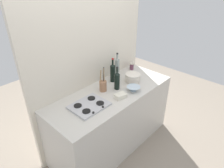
% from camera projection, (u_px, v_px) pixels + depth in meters
% --- Properties ---
extents(ground_plane, '(6.00, 6.00, 0.00)m').
position_uv_depth(ground_plane, '(112.00, 142.00, 3.06)').
color(ground_plane, gray).
rests_on(ground_plane, ground).
extents(counter_block, '(1.80, 0.70, 0.90)m').
position_uv_depth(counter_block, '(112.00, 119.00, 2.84)').
color(counter_block, beige).
rests_on(counter_block, ground).
extents(backsplash_panel, '(1.90, 0.06, 2.42)m').
position_uv_depth(backsplash_panel, '(91.00, 62.00, 2.69)').
color(backsplash_panel, beige).
rests_on(backsplash_panel, ground).
extents(stovetop_hob, '(0.42, 0.34, 0.04)m').
position_uv_depth(stovetop_hob, '(89.00, 105.00, 2.33)').
color(stovetop_hob, '#B2B2B7').
rests_on(stovetop_hob, counter_block).
extents(plate_stack, '(0.22, 0.22, 0.12)m').
position_uv_depth(plate_stack, '(133.00, 78.00, 2.84)').
color(plate_stack, silver).
rests_on(plate_stack, counter_block).
extents(wine_bottle_leftmost, '(0.07, 0.07, 0.35)m').
position_uv_depth(wine_bottle_leftmost, '(113.00, 72.00, 2.81)').
color(wine_bottle_leftmost, black).
rests_on(wine_bottle_leftmost, counter_block).
extents(wine_bottle_mid_left, '(0.07, 0.07, 0.32)m').
position_uv_depth(wine_bottle_mid_left, '(117.00, 80.00, 2.63)').
color(wine_bottle_mid_left, black).
rests_on(wine_bottle_mid_left, counter_block).
extents(wine_bottle_mid_right, '(0.07, 0.07, 0.36)m').
position_uv_depth(wine_bottle_mid_right, '(117.00, 67.00, 2.96)').
color(wine_bottle_mid_right, gray).
rests_on(wine_bottle_mid_right, counter_block).
extents(mixing_bowl, '(0.18, 0.18, 0.06)m').
position_uv_depth(mixing_bowl, '(133.00, 88.00, 2.63)').
color(mixing_bowl, silver).
rests_on(mixing_bowl, counter_block).
extents(butter_dish, '(0.16, 0.13, 0.05)m').
position_uv_depth(butter_dish, '(120.00, 96.00, 2.49)').
color(butter_dish, silver).
rests_on(butter_dish, counter_block).
extents(utensil_crock, '(0.09, 0.09, 0.33)m').
position_uv_depth(utensil_crock, '(103.00, 85.00, 2.61)').
color(utensil_crock, '#996B4C').
rests_on(utensil_crock, counter_block).
extents(condiment_jar_front, '(0.07, 0.07, 0.11)m').
position_uv_depth(condiment_jar_front, '(132.00, 66.00, 3.19)').
color(condiment_jar_front, '#66384C').
rests_on(condiment_jar_front, counter_block).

